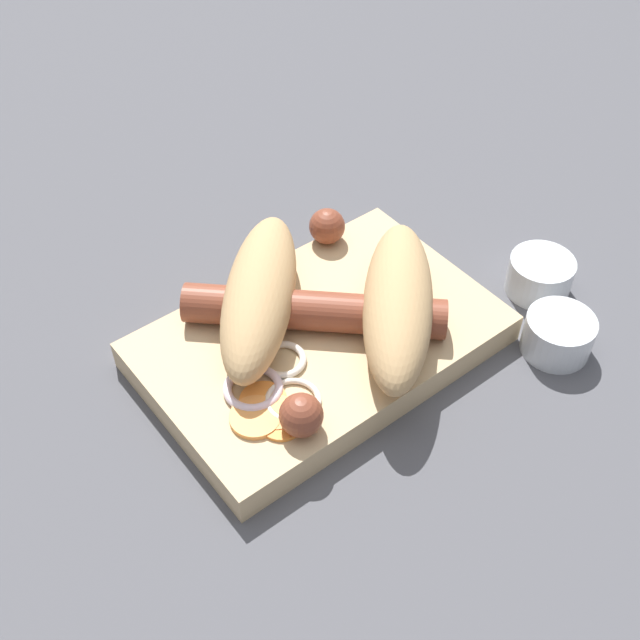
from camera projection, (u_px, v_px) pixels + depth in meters
The scene contains 7 objects.
ground_plane at pixel (320, 352), 0.55m from camera, with size 3.00×3.00×0.00m, color #4C4C51.
food_tray at pixel (320, 341), 0.55m from camera, with size 0.23×0.15×0.02m.
bread_roll at pixel (328, 299), 0.53m from camera, with size 0.20×0.21×0.04m.
sausage at pixel (316, 310), 0.53m from camera, with size 0.15×0.15×0.03m.
pickled_veggies at pixel (270, 394), 0.50m from camera, with size 0.07×0.07×0.01m.
condiment_cup_near at pixel (558, 336), 0.55m from camera, with size 0.05×0.05×0.03m.
condiment_cup_far at pixel (539, 277), 0.59m from camera, with size 0.05×0.05×0.03m.
Camera 1 is at (-0.23, -0.29, 0.42)m, focal length 45.00 mm.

